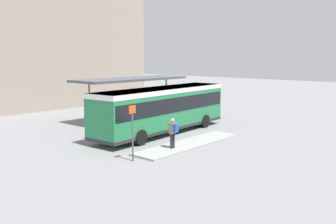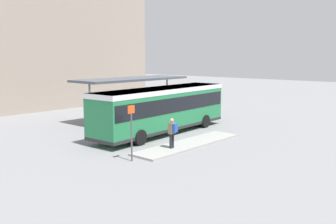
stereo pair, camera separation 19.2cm
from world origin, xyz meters
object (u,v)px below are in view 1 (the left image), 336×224
pedestrian_waiting (173,131)px  bicycle_black (191,110)px  bicycle_green (200,111)px  potted_planter_near_shelter (175,112)px  platform_sign (133,130)px  city_bus (163,107)px  bicycle_orange (207,112)px

pedestrian_waiting → bicycle_black: pedestrian_waiting is taller
pedestrian_waiting → bicycle_green: pedestrian_waiting is taller
bicycle_black → potted_planter_near_shelter: 3.33m
pedestrian_waiting → bicycle_green: 12.97m
bicycle_black → platform_sign: (-14.17, -7.20, 1.19)m
city_bus → platform_sign: bearing=-153.6°
city_bus → pedestrian_waiting: bearing=-134.3°
bicycle_green → potted_planter_near_shelter: bearing=80.0°
bicycle_orange → platform_sign: (-14.07, -5.43, 1.19)m
pedestrian_waiting → bicycle_black: size_ratio=0.99×
platform_sign → bicycle_black: bearing=27.0°
bicycle_orange → potted_planter_near_shelter: size_ratio=1.41×
pedestrian_waiting → platform_sign: platform_sign is taller
bicycle_green → pedestrian_waiting: bearing=112.4°
city_bus → platform_sign: (-6.06, -3.45, -0.25)m
bicycle_black → pedestrian_waiting: bearing=125.5°
pedestrian_waiting → bicycle_green: (11.24, 6.43, -0.70)m
pedestrian_waiting → city_bus: bearing=-46.7°
bicycle_green → platform_sign: platform_sign is taller
bicycle_orange → bicycle_green: (0.13, 0.89, 0.02)m
city_bus → bicycle_green: 8.74m
bicycle_orange → bicycle_green: size_ratio=0.95×
bicycle_orange → bicycle_black: 1.78m
bicycle_orange → potted_planter_near_shelter: (-3.14, 1.04, 0.26)m
bicycle_green → bicycle_black: bearing=-5.1°
pedestrian_waiting → platform_sign: 3.00m
pedestrian_waiting → potted_planter_near_shelter: 10.34m
potted_planter_near_shelter → platform_sign: (-10.93, -6.46, 0.93)m
bicycle_green → bicycle_black: bicycle_green is taller
potted_planter_near_shelter → platform_sign: 12.73m
bicycle_black → platform_sign: 15.94m
bicycle_green → platform_sign: bearing=106.6°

